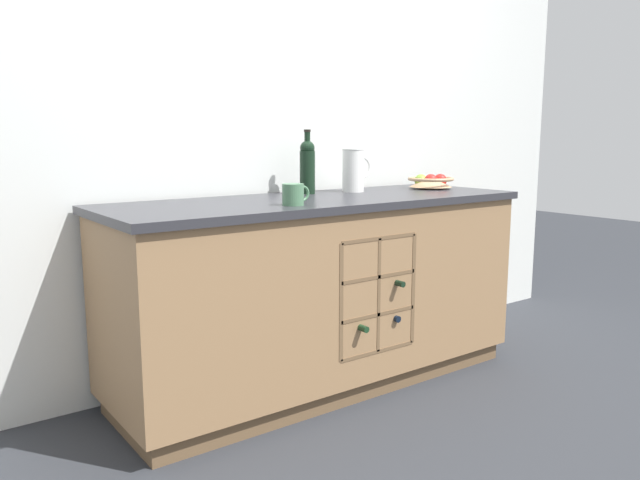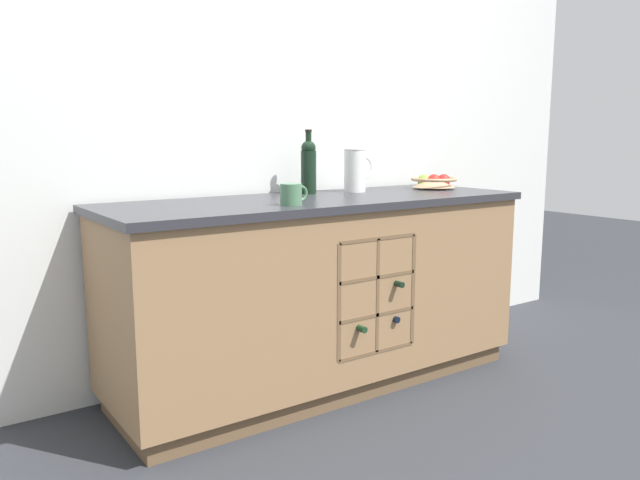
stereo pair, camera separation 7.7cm
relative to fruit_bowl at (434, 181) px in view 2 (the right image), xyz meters
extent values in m
plane|color=#2D3035|center=(-0.79, -0.06, -0.93)|extent=(14.00, 14.00, 0.00)
cube|color=silver|center=(-0.79, 0.33, 0.34)|extent=(4.40, 0.06, 2.55)
cube|color=brown|center=(-0.79, -0.06, -0.89)|extent=(1.92, 0.58, 0.09)
cube|color=#99724C|center=(-0.79, -0.06, -0.46)|extent=(1.98, 0.64, 0.77)
cube|color=#2D2D33|center=(-0.79, -0.06, -0.06)|extent=(2.02, 0.68, 0.03)
cube|color=brown|center=(-0.71, -0.28, -0.45)|extent=(0.42, 0.01, 0.51)
cube|color=brown|center=(-0.92, -0.33, -0.45)|extent=(0.02, 0.10, 0.51)
cube|color=brown|center=(-0.49, -0.33, -0.45)|extent=(0.02, 0.10, 0.51)
cube|color=brown|center=(-0.71, -0.33, -0.70)|extent=(0.42, 0.10, 0.02)
cube|color=brown|center=(-0.71, -0.33, -0.53)|extent=(0.42, 0.10, 0.02)
cube|color=brown|center=(-0.71, -0.33, -0.36)|extent=(0.42, 0.10, 0.02)
cube|color=brown|center=(-0.71, -0.33, -0.20)|extent=(0.42, 0.10, 0.02)
cube|color=brown|center=(-0.71, -0.33, -0.45)|extent=(0.02, 0.10, 0.51)
cylinder|color=#19381E|center=(-0.81, -0.23, -0.57)|extent=(0.08, 0.21, 0.08)
cylinder|color=#19381E|center=(-0.81, -0.38, -0.57)|extent=(0.03, 0.09, 0.03)
cylinder|color=black|center=(-0.60, -0.23, -0.57)|extent=(0.08, 0.18, 0.08)
cylinder|color=black|center=(-0.60, -0.36, -0.57)|extent=(0.03, 0.08, 0.03)
cylinder|color=black|center=(-0.60, -0.24, -0.41)|extent=(0.07, 0.19, 0.07)
cylinder|color=black|center=(-0.60, -0.38, -0.41)|extent=(0.03, 0.08, 0.03)
cylinder|color=tan|center=(0.00, 0.00, -0.04)|extent=(0.11, 0.11, 0.01)
cone|color=tan|center=(0.00, 0.00, 0.00)|extent=(0.23, 0.23, 0.05)
torus|color=tan|center=(0.00, 0.00, 0.01)|extent=(0.25, 0.25, 0.02)
sphere|color=red|center=(0.00, 0.00, 0.00)|extent=(0.07, 0.07, 0.07)
sphere|color=red|center=(0.06, -0.02, 0.00)|extent=(0.07, 0.07, 0.07)
sphere|color=#7FA838|center=(-0.03, 0.05, 0.00)|extent=(0.07, 0.07, 0.07)
cylinder|color=white|center=(-0.46, 0.10, 0.07)|extent=(0.11, 0.11, 0.22)
torus|color=white|center=(-0.46, 0.10, 0.18)|extent=(0.12, 0.12, 0.01)
torus|color=white|center=(-0.41, 0.10, 0.08)|extent=(0.12, 0.01, 0.12)
cylinder|color=#4C7A56|center=(-1.07, -0.25, 0.00)|extent=(0.09, 0.09, 0.09)
torus|color=#4C7A56|center=(-1.02, -0.25, 0.01)|extent=(0.07, 0.01, 0.07)
cylinder|color=black|center=(-0.72, 0.14, 0.06)|extent=(0.08, 0.08, 0.21)
sphere|color=black|center=(-0.72, 0.14, 0.18)|extent=(0.07, 0.07, 0.07)
cylinder|color=black|center=(-0.72, 0.14, 0.21)|extent=(0.03, 0.03, 0.09)
cylinder|color=black|center=(-0.72, 0.14, 0.27)|extent=(0.03, 0.03, 0.01)
camera|label=1|loc=(-2.49, -2.36, 0.24)|focal=35.00mm
camera|label=2|loc=(-2.42, -2.40, 0.24)|focal=35.00mm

